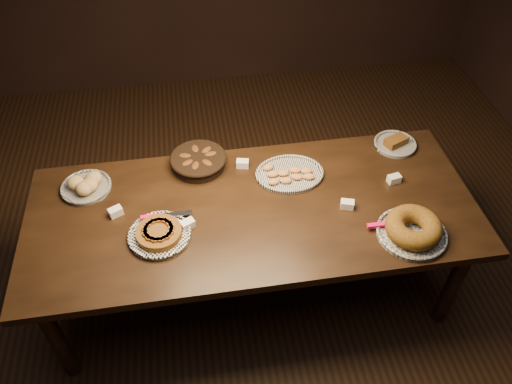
{
  "coord_description": "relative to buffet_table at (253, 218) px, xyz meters",
  "views": [
    {
      "loc": [
        -0.27,
        -1.8,
        2.69
      ],
      "look_at": [
        0.02,
        0.05,
        0.82
      ],
      "focal_mm": 35.0,
      "sensor_mm": 36.0,
      "label": 1
    }
  ],
  "objects": [
    {
      "name": "apple_tart_plate",
      "position": [
        -0.5,
        -0.12,
        0.1
      ],
      "size": [
        0.33,
        0.32,
        0.06
      ],
      "rotation": [
        0.0,
        0.0,
        0.07
      ],
      "color": "white",
      "rests_on": "buffet_table"
    },
    {
      "name": "buffet_table",
      "position": [
        0.0,
        0.0,
        0.0
      ],
      "size": [
        2.4,
        1.0,
        0.75
      ],
      "color": "black",
      "rests_on": "ground"
    },
    {
      "name": "loaf_plate",
      "position": [
        0.93,
        0.38,
        0.09
      ],
      "size": [
        0.26,
        0.26,
        0.06
      ],
      "rotation": [
        0.0,
        0.0,
        0.41
      ],
      "color": "black",
      "rests_on": "buffet_table"
    },
    {
      "name": "tent_cards",
      "position": [
        0.05,
        0.07,
        0.1
      ],
      "size": [
        1.61,
        0.48,
        0.04
      ],
      "color": "white",
      "rests_on": "buffet_table"
    },
    {
      "name": "bread_roll_plate",
      "position": [
        -0.88,
        0.28,
        0.11
      ],
      "size": [
        0.28,
        0.28,
        0.09
      ],
      "rotation": [
        0.0,
        0.0,
        -0.27
      ],
      "color": "white",
      "rests_on": "buffet_table"
    },
    {
      "name": "bundt_cake_plate",
      "position": [
        0.76,
        -0.31,
        0.12
      ],
      "size": [
        0.39,
        0.36,
        0.11
      ],
      "rotation": [
        0.0,
        0.0,
        0.3
      ],
      "color": "black",
      "rests_on": "buffet_table"
    },
    {
      "name": "ground",
      "position": [
        0.0,
        0.0,
        -0.68
      ],
      "size": [
        5.0,
        5.0,
        0.0
      ],
      "primitive_type": "plane",
      "color": "black",
      "rests_on": "ground"
    },
    {
      "name": "croissant_basket",
      "position": [
        -0.26,
        0.38,
        0.12
      ],
      "size": [
        0.36,
        0.36,
        0.08
      ],
      "rotation": [
        0.0,
        0.0,
        -0.23
      ],
      "color": "black",
      "rests_on": "buffet_table"
    },
    {
      "name": "madeleine_platter",
      "position": [
        0.24,
        0.22,
        0.09
      ],
      "size": [
        0.38,
        0.31,
        0.04
      ],
      "rotation": [
        0.0,
        0.0,
        0.15
      ],
      "color": "black",
      "rests_on": "buffet_table"
    }
  ]
}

